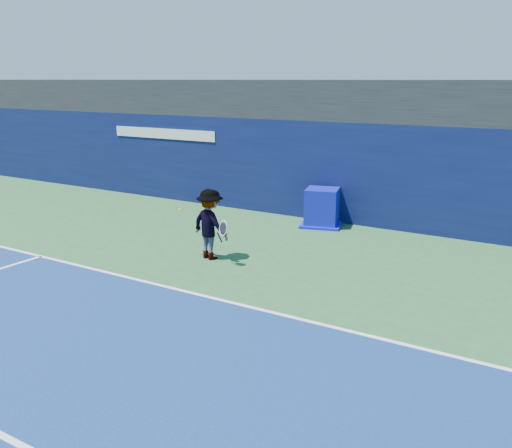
# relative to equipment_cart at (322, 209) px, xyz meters

# --- Properties ---
(ground) EXTENTS (80.00, 80.00, 0.00)m
(ground) POSITION_rel_equipment_cart_xyz_m (0.49, -9.42, -0.51)
(ground) COLOR #295D30
(ground) RESTS_ON ground
(baseline) EXTENTS (24.00, 0.10, 0.01)m
(baseline) POSITION_rel_equipment_cart_xyz_m (0.49, -6.42, -0.50)
(baseline) COLOR white
(baseline) RESTS_ON ground
(stadium_band) EXTENTS (36.00, 3.00, 1.20)m
(stadium_band) POSITION_rel_equipment_cart_xyz_m (0.49, 2.08, 3.09)
(stadium_band) COLOR black
(stadium_band) RESTS_ON back_wall_assembly
(back_wall_assembly) EXTENTS (36.00, 1.03, 3.00)m
(back_wall_assembly) POSITION_rel_equipment_cart_xyz_m (0.48, 1.08, 0.99)
(back_wall_assembly) COLOR #0B123D
(back_wall_assembly) RESTS_ON ground
(equipment_cart) EXTENTS (1.44, 1.44, 1.11)m
(equipment_cart) POSITION_rel_equipment_cart_xyz_m (0.00, 0.00, 0.00)
(equipment_cart) COLOR #0B10A2
(equipment_cart) RESTS_ON ground
(tennis_player) EXTENTS (1.35, 0.85, 1.70)m
(tennis_player) POSITION_rel_equipment_cart_xyz_m (-0.91, -4.31, 0.34)
(tennis_player) COLOR white
(tennis_player) RESTS_ON ground
(tennis_ball) EXTENTS (0.07, 0.07, 0.07)m
(tennis_ball) POSITION_rel_equipment_cart_xyz_m (-1.63, -4.55, 0.65)
(tennis_ball) COLOR #D3E819
(tennis_ball) RESTS_ON ground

